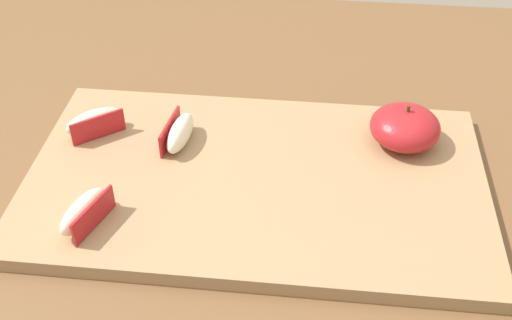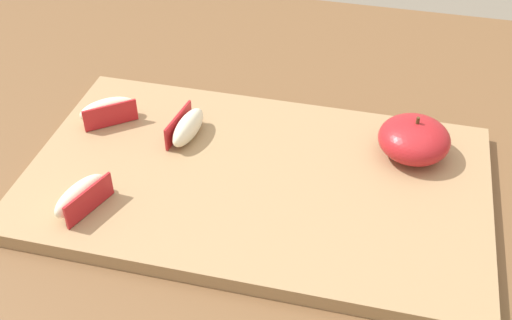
{
  "view_description": "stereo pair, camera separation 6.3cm",
  "coord_description": "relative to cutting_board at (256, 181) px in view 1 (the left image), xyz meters",
  "views": [
    {
      "loc": [
        0.09,
        -0.46,
        1.21
      ],
      "look_at": [
        0.04,
        0.02,
        0.81
      ],
      "focal_mm": 44.89,
      "sensor_mm": 36.0,
      "label": 1
    },
    {
      "loc": [
        0.16,
        -0.45,
        1.21
      ],
      "look_at": [
        0.04,
        0.02,
        0.81
      ],
      "focal_mm": 44.89,
      "sensor_mm": 36.0,
      "label": 2
    }
  ],
  "objects": [
    {
      "name": "dining_table",
      "position": [
        -0.04,
        -0.02,
        -0.12
      ],
      "size": [
        1.18,
        0.91,
        0.78
      ],
      "color": "brown",
      "rests_on": "ground_plane"
    },
    {
      "name": "cutting_board",
      "position": [
        0.0,
        0.0,
        0.0
      ],
      "size": [
        0.46,
        0.27,
        0.02
      ],
      "color": "#A37F56",
      "rests_on": "dining_table"
    },
    {
      "name": "apple_half_skin_up",
      "position": [
        0.15,
        0.07,
        0.03
      ],
      "size": [
        0.07,
        0.07,
        0.05
      ],
      "color": "#B21E23",
      "rests_on": "cutting_board"
    },
    {
      "name": "apple_wedge_left",
      "position": [
        -0.09,
        0.04,
        0.02
      ],
      "size": [
        0.03,
        0.06,
        0.03
      ],
      "color": "#F4EACC",
      "rests_on": "cutting_board"
    },
    {
      "name": "apple_wedge_back",
      "position": [
        -0.18,
        0.05,
        0.02
      ],
      "size": [
        0.06,
        0.06,
        0.03
      ],
      "color": "#F4EACC",
      "rests_on": "cutting_board"
    },
    {
      "name": "apple_wedge_middle",
      "position": [
        -0.15,
        -0.08,
        0.02
      ],
      "size": [
        0.04,
        0.07,
        0.03
      ],
      "color": "#F4EACC",
      "rests_on": "cutting_board"
    }
  ]
}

